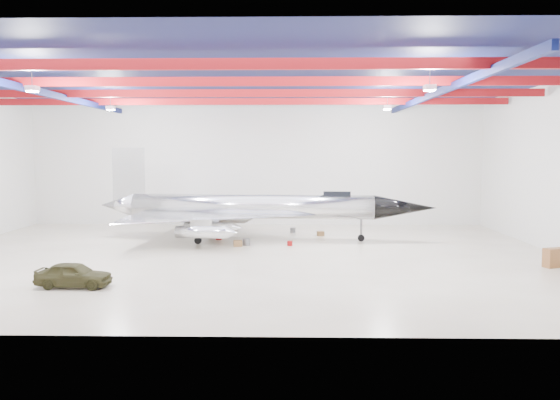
{
  "coord_description": "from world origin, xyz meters",
  "views": [
    {
      "loc": [
        3.11,
        -33.67,
        6.48
      ],
      "look_at": [
        2.38,
        2.0,
        3.36
      ],
      "focal_mm": 35.0,
      "sensor_mm": 36.0,
      "label": 1
    }
  ],
  "objects": [
    {
      "name": "wall_back",
      "position": [
        0.0,
        15.0,
        5.5
      ],
      "size": [
        40.0,
        0.0,
        40.0
      ],
      "primitive_type": "plane",
      "rotation": [
        1.57,
        0.0,
        0.0
      ],
      "color": "silver",
      "rests_on": "floor"
    },
    {
      "name": "spares_box",
      "position": [
        3.25,
        10.04,
        0.2
      ],
      "size": [
        0.56,
        0.56,
        0.4
      ],
      "primitive_type": "cylinder",
      "rotation": [
        0.0,
        0.0,
        0.32
      ],
      "color": "#59595B",
      "rests_on": "floor"
    },
    {
      "name": "toolbox_red",
      "position": [
        -2.27,
        6.46,
        0.15
      ],
      "size": [
        0.43,
        0.35,
        0.3
      ],
      "primitive_type": "cube",
      "rotation": [
        0.0,
        0.0,
        -0.03
      ],
      "color": "maroon",
      "rests_on": "floor"
    },
    {
      "name": "oil_barrel",
      "position": [
        -0.57,
        3.49,
        0.21
      ],
      "size": [
        0.66,
        0.56,
        0.42
      ],
      "primitive_type": "cube",
      "rotation": [
        0.0,
        0.0,
        0.15
      ],
      "color": "olive",
      "rests_on": "floor"
    },
    {
      "name": "floor",
      "position": [
        0.0,
        0.0,
        0.0
      ],
      "size": [
        40.0,
        40.0,
        0.0
      ],
      "primitive_type": "plane",
      "color": "#BCAE95",
      "rests_on": "ground"
    },
    {
      "name": "desk",
      "position": [
        17.99,
        -2.97,
        0.54
      ],
      "size": [
        1.31,
        0.96,
        1.09
      ],
      "primitive_type": "cube",
      "rotation": [
        0.0,
        0.0,
        0.34
      ],
      "color": "brown",
      "rests_on": "floor"
    },
    {
      "name": "jet_aircraft",
      "position": [
        0.17,
        6.41,
        2.24
      ],
      "size": [
        25.03,
        15.25,
        6.82
      ],
      "rotation": [
        0.0,
        0.0,
        -0.07
      ],
      "color": "silver",
      "rests_on": "floor"
    },
    {
      "name": "ceiling_structure",
      "position": [
        0.0,
        0.0,
        10.32
      ],
      "size": [
        39.5,
        29.5,
        1.08
      ],
      "color": "maroon",
      "rests_on": "ceiling"
    },
    {
      "name": "parts_bin",
      "position": [
        5.41,
        8.38,
        0.18
      ],
      "size": [
        0.6,
        0.52,
        0.36
      ],
      "primitive_type": "cube",
      "rotation": [
        0.0,
        0.0,
        0.22
      ],
      "color": "olive",
      "rests_on": "floor"
    },
    {
      "name": "engine_drum",
      "position": [
        -0.01,
        3.95,
        0.23
      ],
      "size": [
        0.52,
        0.52,
        0.47
      ],
      "primitive_type": "cylinder",
      "rotation": [
        0.0,
        0.0,
        -0.0
      ],
      "color": "#59595B",
      "rests_on": "floor"
    },
    {
      "name": "jeep",
      "position": [
        -7.36,
        -8.05,
        0.61
      ],
      "size": [
        3.64,
        1.59,
        1.22
      ],
      "primitive_type": "imported",
      "rotation": [
        0.0,
        0.0,
        1.53
      ],
      "color": "#36341B",
      "rests_on": "floor"
    },
    {
      "name": "ceiling",
      "position": [
        0.0,
        0.0,
        11.0
      ],
      "size": [
        40.0,
        40.0,
        0.0
      ],
      "primitive_type": "plane",
      "rotation": [
        3.14,
        0.0,
        0.0
      ],
      "color": "#0A0F38",
      "rests_on": "wall_back"
    },
    {
      "name": "tool_chest",
      "position": [
        3.02,
        3.81,
        0.17
      ],
      "size": [
        0.45,
        0.45,
        0.34
      ],
      "primitive_type": "cylinder",
      "rotation": [
        0.0,
        0.0,
        0.24
      ],
      "color": "maroon",
      "rests_on": "floor"
    }
  ]
}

